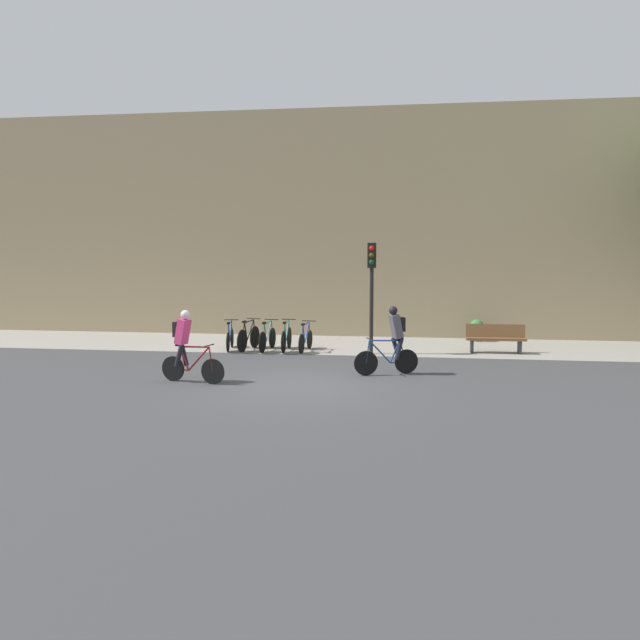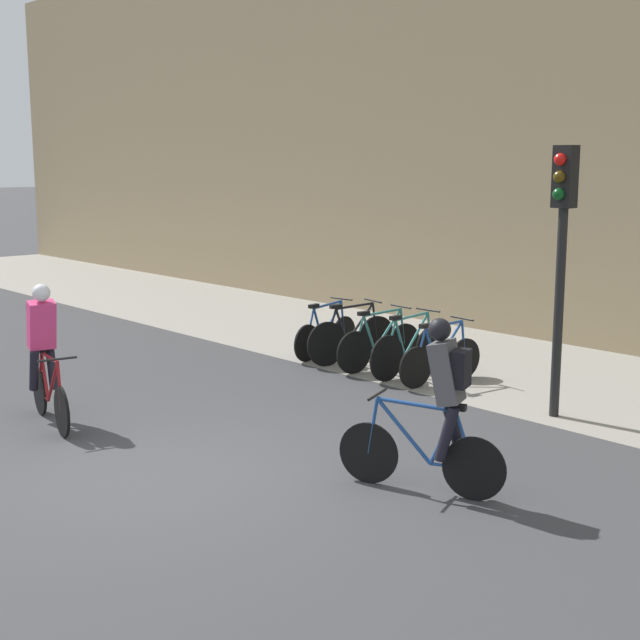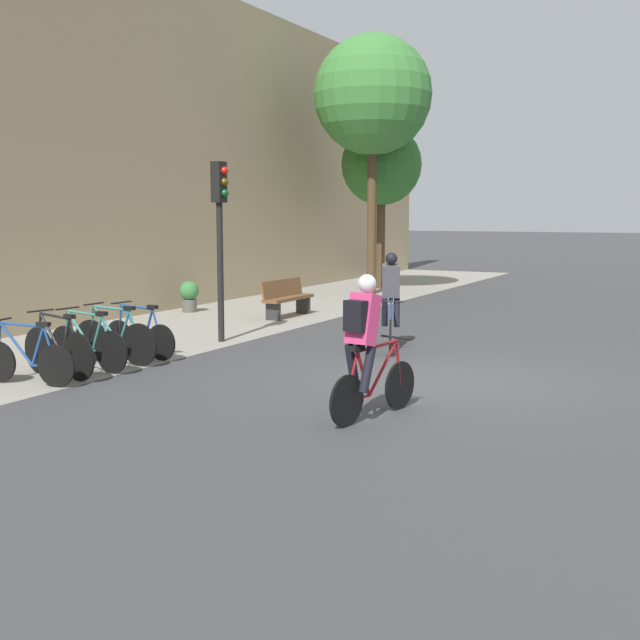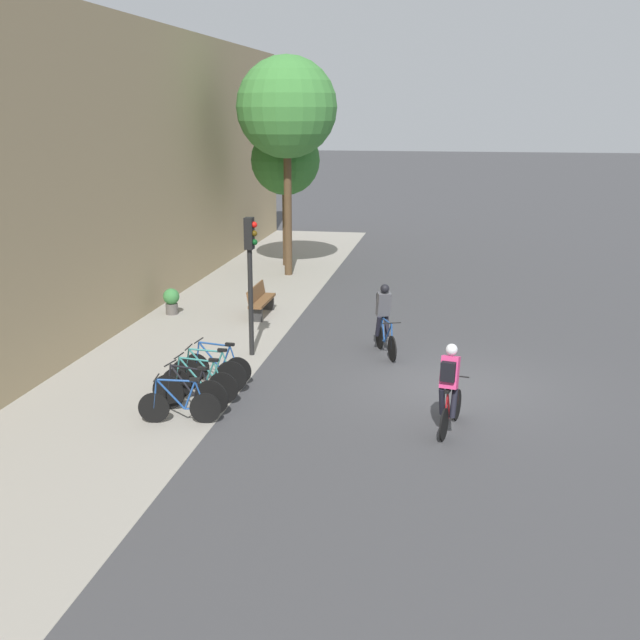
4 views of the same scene
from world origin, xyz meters
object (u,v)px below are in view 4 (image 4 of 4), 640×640
object	(u,v)px
parked_bike_1	(190,392)
bench	(260,300)
parked_bike_4	(217,365)
potted_plant	(171,300)
parked_bike_2	(200,383)
cyclist_grey	(384,316)
parked_bike_3	(209,373)
traffic_light_pole	(250,261)
cyclist_pink	(450,385)
parked_bike_0	(180,404)

from	to	relation	value
parked_bike_1	bench	distance (m)	7.79
parked_bike_4	potted_plant	distance (m)	6.43
parked_bike_2	potted_plant	distance (m)	7.54
cyclist_grey	bench	world-z (taller)	cyclist_grey
parked_bike_1	parked_bike_4	xyz separation A→B (m)	(1.86, -0.00, -0.04)
cyclist_grey	potted_plant	xyz separation A→B (m)	(2.77, 6.56, -0.51)
cyclist_grey	parked_bike_4	size ratio (longest dim) A/B	1.09
bench	potted_plant	bearing A→B (deg)	96.47
parked_bike_3	traffic_light_pole	size ratio (longest dim) A/B	0.50
cyclist_pink	cyclist_grey	world-z (taller)	cyclist_grey
cyclist_pink	cyclist_grey	distance (m)	5.21
cyclist_grey	bench	distance (m)	5.01
cyclist_pink	bench	xyz separation A→B (m)	(8.00, 5.63, -0.47)
parked_bike_3	bench	bearing A→B (deg)	4.28
parked_bike_3	cyclist_pink	bearing A→B (deg)	-105.84
parked_bike_1	traffic_light_pole	bearing A→B (deg)	-3.73
cyclist_grey	parked_bike_3	world-z (taller)	cyclist_grey
parked_bike_1	bench	size ratio (longest dim) A/B	0.93
parked_bike_2	parked_bike_0	bearing A→B (deg)	-179.99
parked_bike_2	cyclist_pink	bearing A→B (deg)	-99.27
parked_bike_1	potted_plant	distance (m)	8.10
parked_bike_2	bench	xyz separation A→B (m)	(7.16, 0.49, 0.07)
potted_plant	parked_bike_3	bearing A→B (deg)	-153.40
parked_bike_0	parked_bike_3	distance (m)	1.86
cyclist_pink	potted_plant	bearing A→B (deg)	47.03
parked_bike_3	potted_plant	world-z (taller)	parked_bike_3
cyclist_grey	parked_bike_0	distance (m)	6.36
potted_plant	parked_bike_1	bearing A→B (deg)	-157.34
parked_bike_3	bench	world-z (taller)	parked_bike_3
parked_bike_1	parked_bike_2	distance (m)	0.62
parked_bike_0	parked_bike_2	xyz separation A→B (m)	(1.24, 0.00, 0.02)
parked_bike_0	parked_bike_3	xyz separation A→B (m)	(1.86, 0.00, 0.03)
parked_bike_4	traffic_light_pole	world-z (taller)	traffic_light_pole
parked_bike_4	cyclist_grey	bearing A→B (deg)	-50.41
parked_bike_4	bench	xyz separation A→B (m)	(5.92, 0.49, 0.09)
parked_bike_1	parked_bike_3	world-z (taller)	parked_bike_1
parked_bike_3	potted_plant	xyz separation A→B (m)	(6.24, 3.12, 0.03)
parked_bike_0	parked_bike_4	world-z (taller)	same
cyclist_grey	parked_bike_2	size ratio (longest dim) A/B	1.03
cyclist_pink	parked_bike_1	world-z (taller)	cyclist_pink
parked_bike_3	traffic_light_pole	xyz separation A→B (m)	(2.71, -0.26, 1.96)
parked_bike_4	parked_bike_1	bearing A→B (deg)	179.94
parked_bike_1	parked_bike_3	bearing A→B (deg)	-0.03
parked_bike_0	parked_bike_4	bearing A→B (deg)	-0.00
parked_bike_2	potted_plant	size ratio (longest dim) A/B	2.19
parked_bike_3	potted_plant	size ratio (longest dim) A/B	2.18
cyclist_grey	parked_bike_0	world-z (taller)	cyclist_grey
cyclist_pink	cyclist_grey	xyz separation A→B (m)	(4.92, 1.70, -0.00)
parked_bike_1	parked_bike_2	xyz separation A→B (m)	(0.62, -0.00, -0.02)
parked_bike_0	parked_bike_2	size ratio (longest dim) A/B	0.94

